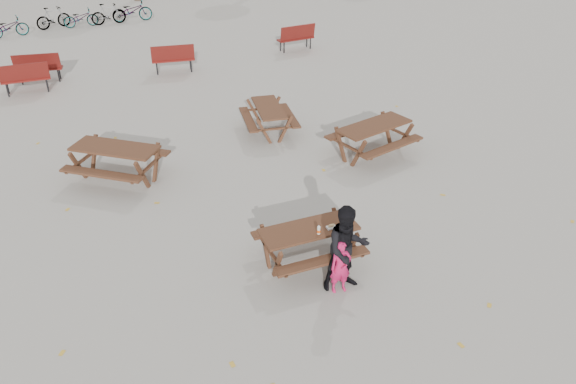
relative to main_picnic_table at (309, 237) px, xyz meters
name	(u,v)px	position (x,y,z in m)	size (l,w,h in m)	color
ground	(308,262)	(0.00, 0.00, -0.59)	(80.00, 80.00, 0.00)	gray
main_picnic_table	(309,237)	(0.00, 0.00, 0.00)	(1.80, 1.45, 0.78)	#381F14
food_tray	(331,227)	(0.38, -0.15, 0.21)	(0.18, 0.11, 0.04)	silver
bread_roll	(331,225)	(0.38, -0.15, 0.25)	(0.14, 0.06, 0.05)	tan
soda_bottle	(319,230)	(0.09, -0.23, 0.26)	(0.07, 0.07, 0.17)	silver
child	(341,267)	(0.17, -0.95, -0.07)	(0.38, 0.25, 1.04)	#D21A55
adult	(347,249)	(0.31, -0.89, 0.24)	(0.80, 0.63, 1.66)	black
picnic_table_east	(373,140)	(3.39, 3.46, -0.16)	(1.97, 1.59, 0.85)	#381F14
picnic_table_north	(117,163)	(-2.84, 4.65, -0.15)	(2.01, 1.62, 0.86)	#381F14
picnic_table_far	(269,119)	(1.44, 5.82, -0.21)	(1.74, 1.40, 0.75)	#381F14
park_bench_row	(141,59)	(-0.92, 12.28, -0.07)	(11.57, 1.59, 1.03)	maroon
bicycle_row	(83,17)	(-2.24, 19.79, -0.13)	(7.11, 1.75, 0.97)	black
fallen_leaves	(283,194)	(0.50, 2.50, -0.58)	(11.00, 11.00, 0.01)	gold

